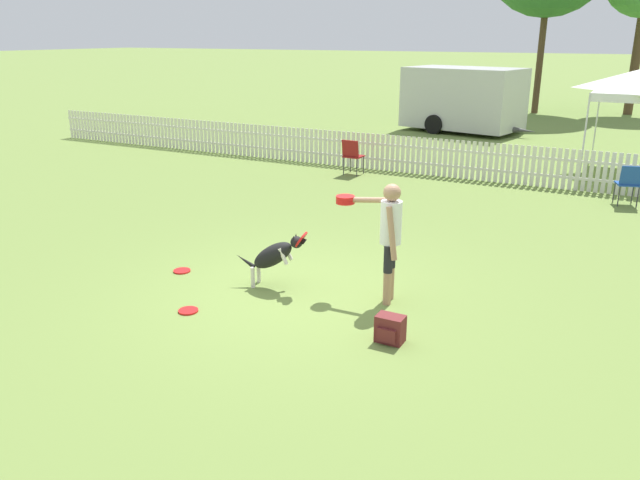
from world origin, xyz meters
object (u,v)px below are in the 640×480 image
handler_person (387,228)px  equipment_trailer (463,98)px  folding_chair_center (629,181)px  leaping_dog (275,255)px  frisbee_near_dog (188,311)px  backpack_on_grass (390,329)px  folding_chair_blue_left (352,154)px  frisbee_near_handler (182,271)px

handler_person → equipment_trailer: equipment_trailer is taller
folding_chair_center → equipment_trailer: equipment_trailer is taller
leaping_dog → equipment_trailer: 16.07m
frisbee_near_dog → backpack_on_grass: 2.68m
frisbee_near_dog → folding_chair_blue_left: folding_chair_blue_left is taller
frisbee_near_handler → frisbee_near_dog: same height
frisbee_near_handler → backpack_on_grass: (3.65, -0.64, 0.15)m
handler_person → backpack_on_grass: bearing=-165.0°
leaping_dog → folding_chair_blue_left: size_ratio=1.21×
backpack_on_grass → frisbee_near_handler: bearing=170.0°
frisbee_near_handler → equipment_trailer: bearing=90.8°
handler_person → folding_chair_blue_left: bearing=17.9°
handler_person → folding_chair_center: (2.63, 6.95, -0.50)m
leaping_dog → equipment_trailer: size_ratio=0.22×
leaping_dog → folding_chair_center: same height
handler_person → frisbee_near_handler: (-3.14, -0.44, -1.02)m
frisbee_near_dog → folding_chair_center: size_ratio=0.30×
backpack_on_grass → equipment_trailer: equipment_trailer is taller
backpack_on_grass → folding_chair_center: 8.32m
leaping_dog → frisbee_near_dog: bearing=-35.2°
folding_chair_blue_left → equipment_trailer: (0.40, 8.67, 0.67)m
equipment_trailer → folding_chair_center: bearing=-43.7°
backpack_on_grass → folding_chair_blue_left: bearing=117.9°
frisbee_near_dog → equipment_trailer: bearing=94.1°
frisbee_near_handler → equipment_trailer: equipment_trailer is taller
folding_chair_blue_left → folding_chair_center: size_ratio=1.04×
frisbee_near_handler → backpack_on_grass: size_ratio=0.78×
handler_person → folding_chair_center: size_ratio=1.86×
handler_person → backpack_on_grass: size_ratio=4.95×
leaping_dog → folding_chair_center: 8.37m
frisbee_near_handler → frisbee_near_dog: size_ratio=1.00×
handler_person → equipment_trailer: size_ratio=0.33×
handler_person → leaping_dog: bearing=90.6°
frisbee_near_handler → folding_chair_blue_left: bearing=94.8°
frisbee_near_dog → backpack_on_grass: size_ratio=0.78×
leaping_dog → backpack_on_grass: 2.23m
frisbee_near_dog → backpack_on_grass: backpack_on_grass is taller
frisbee_near_dog → equipment_trailer: size_ratio=0.05×
leaping_dog → frisbee_near_handler: leaping_dog is taller
leaping_dog → frisbee_near_handler: bearing=-95.2°
leaping_dog → frisbee_near_handler: size_ratio=4.27×
frisbee_near_dog → folding_chair_blue_left: size_ratio=0.28×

